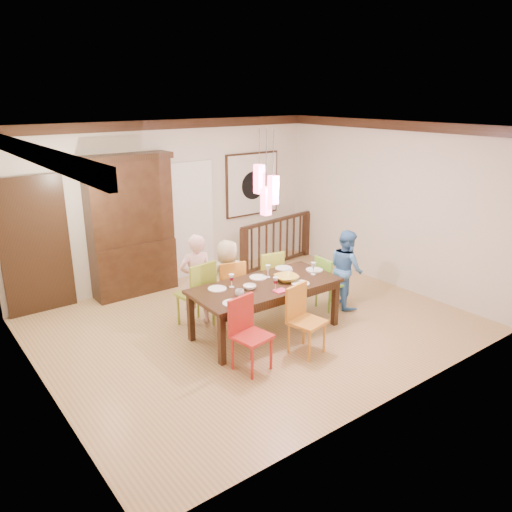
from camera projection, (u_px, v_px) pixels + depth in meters
floor at (254, 324)px, 7.55m from camera, size 6.00×6.00×0.00m
ceiling at (254, 127)px, 6.65m from camera, size 6.00×6.00×0.00m
wall_back at (171, 203)px, 9.00m from camera, size 6.00×0.00×6.00m
wall_left at (32, 276)px, 5.38m from camera, size 0.00×5.00×5.00m
wall_right at (390, 205)px, 8.82m from camera, size 0.00×5.00×5.00m
crown_molding at (254, 133)px, 6.67m from camera, size 6.00×5.00×0.16m
panel_door at (35, 248)px, 7.71m from camera, size 1.04×0.07×2.24m
white_doorway at (190, 222)px, 9.30m from camera, size 0.97×0.05×2.22m
painting at (252, 184)px, 9.95m from camera, size 1.25×0.06×1.25m
pendant_cluster at (266, 190)px, 6.66m from camera, size 0.27×0.21×1.14m
dining_table at (266, 290)px, 7.10m from camera, size 2.18×1.03×0.75m
chair_far_left at (195, 289)px, 7.36m from camera, size 0.52×0.52×1.02m
chair_far_mid at (229, 283)px, 7.73m from camera, size 0.51×0.51×0.92m
chair_far_right at (267, 273)px, 8.17m from camera, size 0.48×0.48×0.92m
chair_near_left at (252, 331)px, 6.17m from camera, size 0.48×0.48×0.94m
chair_near_mid at (307, 316)px, 6.57m from camera, size 0.49×0.49×0.93m
chair_end_right at (331, 279)px, 7.99m from camera, size 0.42×0.42×0.87m
china_hutch at (131, 226)px, 8.41m from camera, size 1.52×0.46×2.40m
balustrade at (277, 241)px, 10.04m from camera, size 1.97×0.35×0.96m
person_far_left at (196, 280)px, 7.38m from camera, size 0.57×0.44×1.40m
person_far_mid at (228, 278)px, 7.70m from camera, size 0.63×0.44×1.22m
person_end_right at (346, 269)px, 8.04m from camera, size 0.66×0.74×1.28m
serving_bowl at (286, 278)px, 7.20m from camera, size 0.39×0.39×0.08m
small_bowl at (250, 287)px, 6.90m from camera, size 0.19×0.19×0.06m
cup_left at (240, 293)px, 6.65m from camera, size 0.12×0.12×0.09m
cup_right at (289, 272)px, 7.42m from camera, size 0.12×0.12×0.09m
plate_far_left at (217, 289)px, 6.90m from camera, size 0.26×0.26×0.01m
plate_far_mid at (258, 277)px, 7.32m from camera, size 0.26×0.26×0.01m
plate_far_right at (284, 268)px, 7.71m from camera, size 0.26×0.26×0.01m
plate_near_left at (232, 303)px, 6.42m from camera, size 0.26×0.26×0.01m
plate_near_mid at (300, 283)px, 7.09m from camera, size 0.26×0.26×0.01m
plate_end_right at (314, 270)px, 7.63m from camera, size 0.26×0.26×0.01m
wine_glass_a at (232, 281)px, 6.94m from camera, size 0.08×0.08×0.19m
wine_glass_b at (268, 271)px, 7.31m from camera, size 0.08×0.08×0.19m
wine_glass_c at (276, 284)px, 6.83m from camera, size 0.08×0.08×0.19m
wine_glass_d at (313, 269)px, 7.43m from camera, size 0.08×0.08×0.19m
napkin at (280, 291)px, 6.82m from camera, size 0.18×0.14×0.01m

